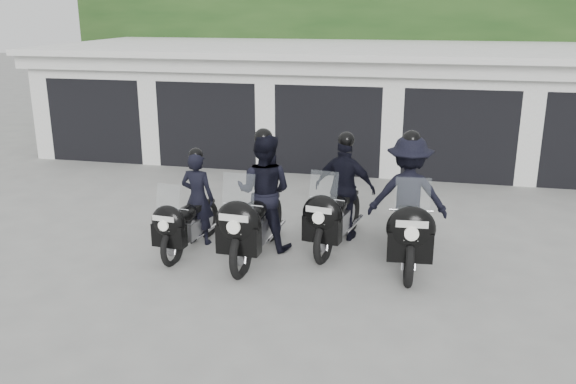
% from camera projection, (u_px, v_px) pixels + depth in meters
% --- Properties ---
extents(ground, '(80.00, 80.00, 0.00)m').
position_uv_depth(ground, '(274.00, 260.00, 10.03)').
color(ground, gray).
rests_on(ground, ground).
extents(garage_block, '(16.40, 6.80, 2.96)m').
position_uv_depth(garage_block, '(342.00, 102.00, 17.13)').
color(garage_block, white).
rests_on(garage_block, ground).
extents(background_vegetation, '(20.00, 3.90, 5.80)m').
position_uv_depth(background_vegetation, '(372.00, 43.00, 21.20)').
color(background_vegetation, '#193714').
rests_on(background_vegetation, ground).
extents(police_bike_a, '(0.74, 2.03, 1.77)m').
position_uv_depth(police_bike_a, '(191.00, 210.00, 10.33)').
color(police_bike_a, black).
rests_on(police_bike_a, ground).
extents(police_bike_b, '(1.02, 2.48, 2.16)m').
position_uv_depth(police_bike_b, '(260.00, 201.00, 10.11)').
color(police_bike_b, black).
rests_on(police_bike_b, ground).
extents(police_bike_c, '(1.19, 2.29, 2.01)m').
position_uv_depth(police_bike_c, '(341.00, 196.00, 10.56)').
color(police_bike_c, black).
rests_on(police_bike_c, ground).
extents(police_bike_d, '(1.35, 2.50, 2.17)m').
position_uv_depth(police_bike_d, '(408.00, 204.00, 9.89)').
color(police_bike_d, black).
rests_on(police_bike_d, ground).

